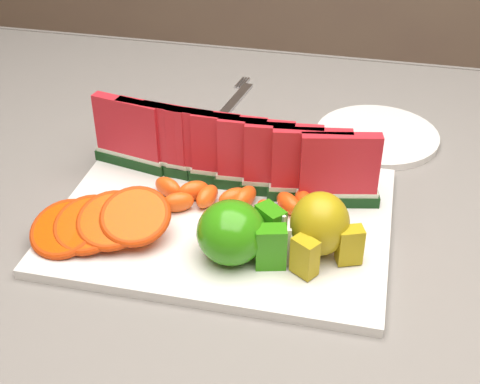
{
  "coord_description": "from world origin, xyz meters",
  "views": [
    {
      "loc": [
        0.07,
        -0.66,
        1.25
      ],
      "look_at": [
        -0.07,
        -0.03,
        0.81
      ],
      "focal_mm": 50.0,
      "sensor_mm": 36.0,
      "label": 1
    }
  ],
  "objects_px": {
    "pear_cluster": "(321,227)",
    "fork": "(231,104)",
    "platter": "(224,219)",
    "apple_cluster": "(238,233)",
    "side_plate": "(377,136)"
  },
  "relations": [
    {
      "from": "pear_cluster",
      "to": "side_plate",
      "type": "height_order",
      "value": "pear_cluster"
    },
    {
      "from": "apple_cluster",
      "to": "fork",
      "type": "distance_m",
      "value": 0.4
    },
    {
      "from": "pear_cluster",
      "to": "fork",
      "type": "height_order",
      "value": "pear_cluster"
    },
    {
      "from": "side_plate",
      "to": "fork",
      "type": "distance_m",
      "value": 0.24
    },
    {
      "from": "platter",
      "to": "fork",
      "type": "height_order",
      "value": "platter"
    },
    {
      "from": "apple_cluster",
      "to": "pear_cluster",
      "type": "bearing_deg",
      "value": 15.39
    },
    {
      "from": "side_plate",
      "to": "fork",
      "type": "height_order",
      "value": "side_plate"
    },
    {
      "from": "platter",
      "to": "side_plate",
      "type": "distance_m",
      "value": 0.31
    },
    {
      "from": "platter",
      "to": "apple_cluster",
      "type": "height_order",
      "value": "apple_cluster"
    },
    {
      "from": "apple_cluster",
      "to": "side_plate",
      "type": "bearing_deg",
      "value": 67.0
    },
    {
      "from": "platter",
      "to": "side_plate",
      "type": "bearing_deg",
      "value": 55.66
    },
    {
      "from": "side_plate",
      "to": "fork",
      "type": "xyz_separation_m",
      "value": [
        -0.24,
        0.06,
        -0.0
      ]
    },
    {
      "from": "platter",
      "to": "pear_cluster",
      "type": "relative_size",
      "value": 4.2
    },
    {
      "from": "platter",
      "to": "fork",
      "type": "relative_size",
      "value": 2.05
    },
    {
      "from": "fork",
      "to": "pear_cluster",
      "type": "bearing_deg",
      "value": -62.54
    }
  ]
}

